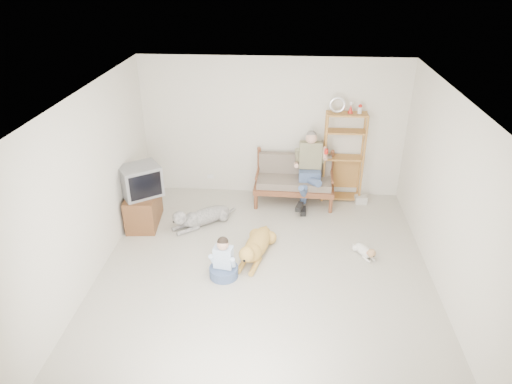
# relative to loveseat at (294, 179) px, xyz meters

# --- Properties ---
(floor) EXTENTS (5.50, 5.50, 0.00)m
(floor) POSITION_rel_loveseat_xyz_m (-0.44, -2.36, -0.49)
(floor) COLOR #BDB7A6
(floor) RESTS_ON ground
(ceiling) EXTENTS (5.50, 5.50, 0.00)m
(ceiling) POSITION_rel_loveseat_xyz_m (-0.44, -2.36, 2.21)
(ceiling) COLOR white
(ceiling) RESTS_ON ground
(wall_back) EXTENTS (5.00, 0.00, 5.00)m
(wall_back) POSITION_rel_loveseat_xyz_m (-0.44, 0.39, 0.86)
(wall_back) COLOR beige
(wall_back) RESTS_ON ground
(wall_front) EXTENTS (5.00, 0.00, 5.00)m
(wall_front) POSITION_rel_loveseat_xyz_m (-0.44, -5.11, 0.86)
(wall_front) COLOR beige
(wall_front) RESTS_ON ground
(wall_left) EXTENTS (0.00, 5.50, 5.50)m
(wall_left) POSITION_rel_loveseat_xyz_m (-2.94, -2.36, 0.86)
(wall_left) COLOR beige
(wall_left) RESTS_ON ground
(wall_right) EXTENTS (0.00, 5.50, 5.50)m
(wall_right) POSITION_rel_loveseat_xyz_m (2.06, -2.36, 0.86)
(wall_right) COLOR beige
(wall_right) RESTS_ON ground
(loveseat) EXTENTS (1.52, 0.75, 0.95)m
(loveseat) POSITION_rel_loveseat_xyz_m (0.00, 0.00, 0.00)
(loveseat) COLOR brown
(loveseat) RESTS_ON ground
(man) EXTENTS (0.55, 0.79, 1.28)m
(man) POSITION_rel_loveseat_xyz_m (0.26, -0.19, 0.18)
(man) COLOR #435A7C
(man) RESTS_ON loveseat
(etagere) EXTENTS (0.78, 0.34, 2.04)m
(etagere) POSITION_rel_loveseat_xyz_m (0.91, 0.19, 0.41)
(etagere) COLOR #BB7D3A
(etagere) RESTS_ON ground
(book_stack) EXTENTS (0.23, 0.18, 0.14)m
(book_stack) POSITION_rel_loveseat_xyz_m (1.31, 0.03, -0.41)
(book_stack) COLOR silver
(book_stack) RESTS_ON ground
(tv_stand) EXTENTS (0.58, 0.94, 0.60)m
(tv_stand) POSITION_rel_loveseat_xyz_m (-2.66, -1.00, -0.19)
(tv_stand) COLOR brown
(tv_stand) RESTS_ON ground
(crt_tv) EXTENTS (0.82, 0.79, 0.53)m
(crt_tv) POSITION_rel_loveseat_xyz_m (-2.63, -1.05, 0.38)
(crt_tv) COLOR slate
(crt_tv) RESTS_ON tv_stand
(wall_outlet) EXTENTS (0.12, 0.02, 0.08)m
(wall_outlet) POSITION_rel_loveseat_xyz_m (-1.69, 0.38, -0.19)
(wall_outlet) COLOR silver
(wall_outlet) RESTS_ON ground
(golden_retriever) EXTENTS (0.57, 1.39, 0.43)m
(golden_retriever) POSITION_rel_loveseat_xyz_m (-0.61, -1.87, -0.31)
(golden_retriever) COLOR gold
(golden_retriever) RESTS_ON ground
(shaggy_dog) EXTENTS (1.06, 0.97, 0.40)m
(shaggy_dog) POSITION_rel_loveseat_xyz_m (-1.65, -1.00, -0.32)
(shaggy_dog) COLOR silver
(shaggy_dog) RESTS_ON ground
(terrier) EXTENTS (0.33, 0.53, 0.22)m
(terrier) POSITION_rel_loveseat_xyz_m (1.15, -1.76, -0.39)
(terrier) COLOR white
(terrier) RESTS_ON ground
(child) EXTENTS (0.43, 0.43, 0.68)m
(child) POSITION_rel_loveseat_xyz_m (-1.04, -2.42, -0.24)
(child) COLOR #435A7C
(child) RESTS_ON ground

